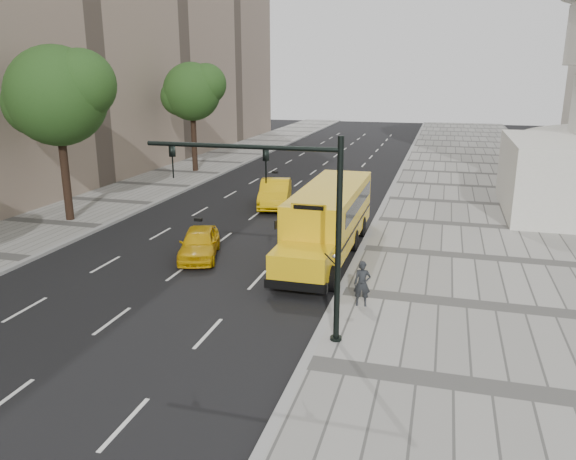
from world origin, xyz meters
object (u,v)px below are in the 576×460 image
(school_bus, at_px, (329,214))
(pedestrian, at_px, (362,284))
(taxi_far, at_px, (275,193))
(tree_c, at_px, (193,91))
(taxi_near, at_px, (199,243))
(tree_b, at_px, (58,95))
(traffic_signal, at_px, (292,213))

(school_bus, bearing_deg, pedestrian, -68.62)
(pedestrian, bearing_deg, taxi_far, 111.71)
(tree_c, distance_m, taxi_far, 15.15)
(taxi_near, height_order, pedestrian, pedestrian)
(tree_c, xyz_separation_m, school_bus, (14.91, -17.91, -4.82))
(tree_b, xyz_separation_m, traffic_signal, (15.59, -10.43, -2.82))
(taxi_far, bearing_deg, traffic_signal, -83.59)
(tree_c, distance_m, pedestrian, 30.33)
(tree_b, relative_size, taxi_near, 2.36)
(tree_c, bearing_deg, taxi_far, -45.18)
(school_bus, bearing_deg, taxi_far, 122.29)
(tree_b, height_order, traffic_signal, tree_b)
(tree_c, height_order, taxi_far, tree_c)
(school_bus, bearing_deg, traffic_signal, -85.68)
(tree_b, distance_m, traffic_signal, 18.97)
(pedestrian, xyz_separation_m, traffic_signal, (-1.78, -2.86, 3.13))
(tree_b, xyz_separation_m, taxi_far, (9.87, 6.70, -6.08))
(taxi_near, bearing_deg, tree_c, 97.72)
(school_bus, height_order, taxi_far, school_bus)
(tree_b, bearing_deg, traffic_signal, -33.78)
(tree_b, relative_size, taxi_far, 1.88)
(tree_c, bearing_deg, taxi_near, -65.12)
(school_bus, distance_m, pedestrian, 6.82)
(taxi_near, height_order, taxi_far, taxi_far)
(tree_c, relative_size, pedestrian, 5.44)
(tree_c, height_order, taxi_near, tree_c)
(tree_c, xyz_separation_m, taxi_near, (9.49, -20.45, -5.90))
(taxi_near, bearing_deg, taxi_far, 70.68)
(taxi_near, xyz_separation_m, taxi_far, (0.40, 10.51, 0.15))
(tree_b, relative_size, traffic_signal, 1.48)
(school_bus, xyz_separation_m, pedestrian, (2.47, -6.31, -0.80))
(tree_c, xyz_separation_m, pedestrian, (17.38, -24.21, -5.62))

